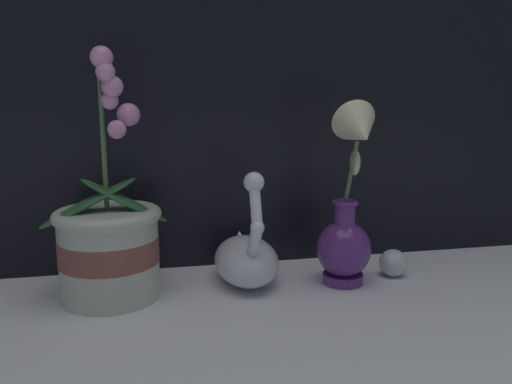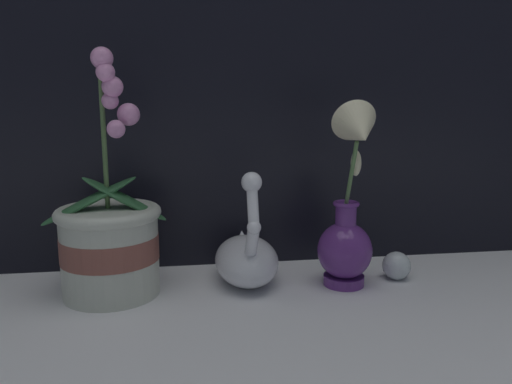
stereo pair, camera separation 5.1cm
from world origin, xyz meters
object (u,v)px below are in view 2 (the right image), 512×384
orchid_potted_plant (110,240)px  glass_sphere (397,266)px  swan_figurine (245,257)px  blue_vase (348,223)px

orchid_potted_plant → glass_sphere: (0.51, -0.00, -0.07)m
swan_figurine → glass_sphere: (0.28, -0.02, -0.02)m
orchid_potted_plant → swan_figurine: 0.24m
glass_sphere → swan_figurine: bearing=175.2°
orchid_potted_plant → glass_sphere: orchid_potted_plant is taller
orchid_potted_plant → swan_figurine: orchid_potted_plant is taller
orchid_potted_plant → swan_figurine: (0.23, 0.02, -0.05)m
swan_figurine → blue_vase: 0.19m
swan_figurine → glass_sphere: swan_figurine is taller
blue_vase → glass_sphere: size_ratio=6.32×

